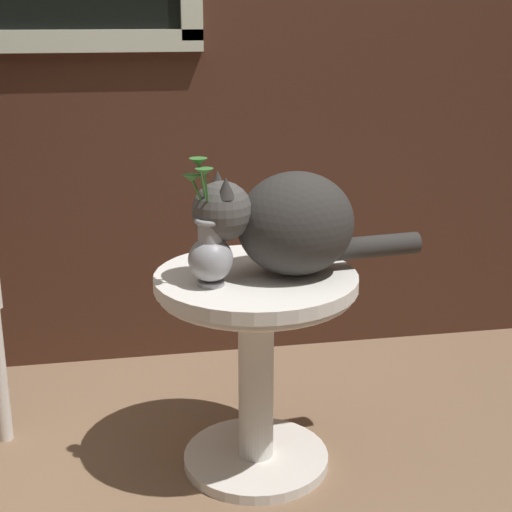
{
  "coord_description": "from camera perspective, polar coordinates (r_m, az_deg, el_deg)",
  "views": [
    {
      "loc": [
        -0.05,
        -1.77,
        1.22
      ],
      "look_at": [
        0.29,
        0.1,
        0.61
      ],
      "focal_mm": 54.37,
      "sensor_mm": 36.0,
      "label": 1
    }
  ],
  "objects": [
    {
      "name": "pewter_vase_with_ivy",
      "position": [
        1.91,
        -3.42,
        0.45
      ],
      "size": [
        0.12,
        0.12,
        0.32
      ],
      "color": "#99999E",
      "rests_on": "wicker_side_table"
    },
    {
      "name": "ground_plane",
      "position": [
        2.15,
        -7.56,
        -17.01
      ],
      "size": [
        6.0,
        6.0,
        0.0
      ],
      "primitive_type": "plane",
      "color": "#7F6047"
    },
    {
      "name": "wicker_side_table",
      "position": [
        2.08,
        -0.0,
        -5.86
      ],
      "size": [
        0.53,
        0.53,
        0.56
      ],
      "color": "silver",
      "rests_on": "ground_plane"
    },
    {
      "name": "cat",
      "position": [
        1.98,
        2.42,
        2.47
      ],
      "size": [
        0.62,
        0.3,
        0.28
      ],
      "color": "#33302D",
      "rests_on": "wicker_side_table"
    }
  ]
}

